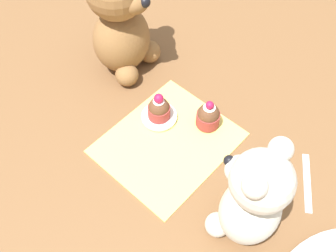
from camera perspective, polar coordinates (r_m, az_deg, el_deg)
The scene contains 8 objects.
ground_plane at distance 0.75m, azimuth -0.00°, elevation -2.49°, with size 4.00×4.00×0.00m, color brown.
knitted_placemat at distance 0.75m, azimuth -0.00°, elevation -2.37°, with size 0.24×0.21×0.01m, color #E0D166.
teddy_bear_cream at distance 0.60m, azimuth 12.16°, elevation -10.24°, with size 0.11×0.11×0.21m.
teddy_bear_tan at distance 0.81m, azimuth -6.88°, elevation 15.06°, with size 0.14×0.14×0.26m.
cupcake_near_cream_bear at distance 0.76m, azimuth 5.86°, elevation 1.48°, with size 0.05×0.05×0.06m.
saucer_plate at distance 0.78m, azimuth -1.29°, elevation 1.40°, with size 0.07×0.07×0.01m, color white.
cupcake_near_tan_bear at distance 0.76m, azimuth -1.33°, elevation 2.54°, with size 0.04×0.04×0.06m.
teaspoon at distance 0.75m, azimuth 19.55°, elevation -7.68°, with size 0.12×0.01×0.01m, color silver.
Camera 1 is at (0.31, 0.28, 0.63)m, focal length 42.00 mm.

